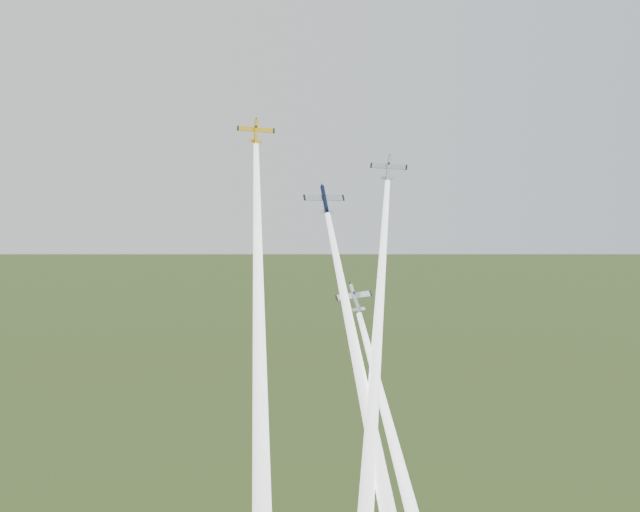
{
  "coord_description": "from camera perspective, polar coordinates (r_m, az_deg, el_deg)",
  "views": [
    {
      "loc": [
        -29.81,
        -138.35,
        106.9
      ],
      "look_at": [
        0.0,
        -6.0,
        92.0
      ],
      "focal_mm": 45.0,
      "sensor_mm": 36.0,
      "label": 1
    }
  ],
  "objects": [
    {
      "name": "smoke_trail_navy",
      "position": [
        129.23,
        2.8,
        -8.11
      ],
      "size": [
        4.07,
        41.07,
        49.55
      ],
      "primitive_type": null,
      "rotation": [
        -0.68,
        0.0,
        0.03
      ],
      "color": "white"
    },
    {
      "name": "plane_navy",
      "position": [
        145.93,
        0.33,
        4.04
      ],
      "size": [
        7.79,
        6.0,
        6.79
      ],
      "primitive_type": null,
      "rotation": [
        0.89,
        0.02,
        0.03
      ],
      "color": "black"
    },
    {
      "name": "smoke_trail_silver_low",
      "position": [
        129.33,
        5.57,
        -14.2
      ],
      "size": [
        6.69,
        35.1,
        42.19
      ],
      "primitive_type": null,
      "rotation": [
        -0.68,
        0.0,
        0.11
      ],
      "color": "white"
    },
    {
      "name": "plane_yellow",
      "position": [
        143.47,
        -4.59,
        8.86
      ],
      "size": [
        7.57,
        5.78,
        6.25
      ],
      "primitive_type": null,
      "rotation": [
        0.89,
        0.07,
        -0.13
      ],
      "color": "gold"
    },
    {
      "name": "smoke_trail_yellow",
      "position": [
        122.18,
        -4.37,
        -4.07
      ],
      "size": [
        8.55,
        44.24,
        53.57
      ],
      "primitive_type": null,
      "rotation": [
        -0.68,
        0.0,
        -0.13
      ],
      "color": "white"
    },
    {
      "name": "plane_silver_right",
      "position": [
        150.92,
        4.89,
        6.27
      ],
      "size": [
        8.57,
        7.26,
        6.39
      ],
      "primitive_type": null,
      "rotation": [
        0.89,
        0.06,
        -0.38
      ],
      "color": "#A3AAB0"
    },
    {
      "name": "smoke_trail_silver_right",
      "position": [
        129.35,
        3.96,
        -7.73
      ],
      "size": [
        20.54,
        46.56,
        59.4
      ],
      "primitive_type": null,
      "rotation": [
        -0.68,
        0.0,
        -0.38
      ],
      "color": "white"
    },
    {
      "name": "plane_silver_low",
      "position": [
        139.97,
        2.48,
        -2.96
      ],
      "size": [
        7.52,
        5.7,
        6.28
      ],
      "primitive_type": null,
      "rotation": [
        0.89,
        -0.07,
        0.11
      ],
      "color": "silver"
    }
  ]
}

